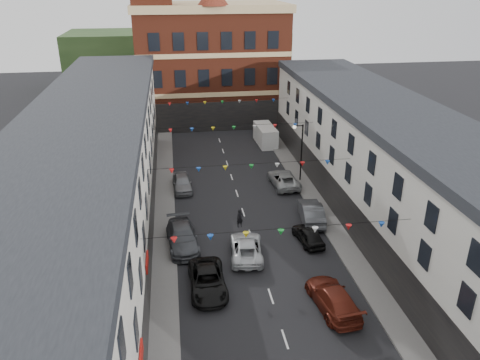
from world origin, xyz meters
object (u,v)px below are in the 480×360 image
car_left_d (182,237)px  car_right_c (333,298)px  car_right_e (311,212)px  car_right_f (284,179)px  car_left_e (182,183)px  car_left_c (208,281)px  moving_car (246,248)px  pedestrian (240,218)px  street_lamp (299,145)px  car_right_d (308,235)px  white_van (265,135)px

car_left_d → car_right_c: size_ratio=1.05×
car_right_e → car_right_f: bearing=-78.4°
car_left_d → car_left_e: (0.33, 10.56, -0.05)m
car_left_e → car_right_f: car_left_e is taller
car_left_c → car_right_c: car_right_c is taller
car_left_d → moving_car: size_ratio=1.09×
car_left_d → pedestrian: bearing=21.6°
street_lamp → car_right_d: street_lamp is taller
car_left_d → car_right_d: (9.77, -0.85, -0.15)m
car_left_c → car_right_d: car_left_c is taller
car_left_c → car_right_f: (8.88, 15.81, 0.00)m
street_lamp → car_left_e: street_lamp is taller
car_left_c → moving_car: bearing=48.2°
car_left_c → car_left_d: (-1.47, 5.75, 0.08)m
car_left_c → car_right_f: car_right_f is taller
moving_car → white_van: white_van is taller
car_left_e → car_right_e: 13.32m
street_lamp → white_van: (-1.03, 11.89, -2.75)m
car_right_f → pedestrian: bearing=51.2°
car_left_c → white_van: bearing=70.5°
pedestrian → car_left_c: bearing=-128.4°
street_lamp → car_left_e: size_ratio=1.37×
street_lamp → white_van: 12.25m
car_left_e → pedestrian: size_ratio=2.78×
car_left_c → car_right_d: 9.64m
car_left_d → car_right_d: size_ratio=1.44×
car_left_c → moving_car: car_left_c is taller
street_lamp → car_left_d: size_ratio=1.09×
street_lamp → car_right_e: size_ratio=1.20×
car_right_d → pedestrian: pedestrian is taller
car_left_c → street_lamp: bearing=56.6°
car_left_d → pedestrian: car_left_d is taller
car_right_f → pedestrian: pedestrian is taller
street_lamp → car_right_d: bearing=-101.0°
car_right_f → car_right_c: bearing=83.2°
street_lamp → car_left_e: (-11.72, -0.37, -3.16)m
white_van → car_left_e: bearing=-133.4°
car_left_d → car_left_e: car_left_d is taller
car_right_e → street_lamp: bearing=-90.5°
car_right_c → car_right_f: 18.88m
car_right_c → pedestrian: (-4.26, 11.18, 0.02)m
car_left_d → pedestrian: size_ratio=3.49×
car_left_e → car_left_d: bearing=-94.8°
car_left_e → car_right_c: bearing=-68.6°
car_right_c → car_left_d: bearing=-49.9°
car_right_c → car_right_d: (0.67, 7.93, -0.11)m
car_left_c → car_right_d: (8.30, 4.90, -0.06)m
car_left_e → white_van: size_ratio=0.84×
car_right_f → car_right_d: bearing=83.9°
car_right_e → pedestrian: 6.17m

